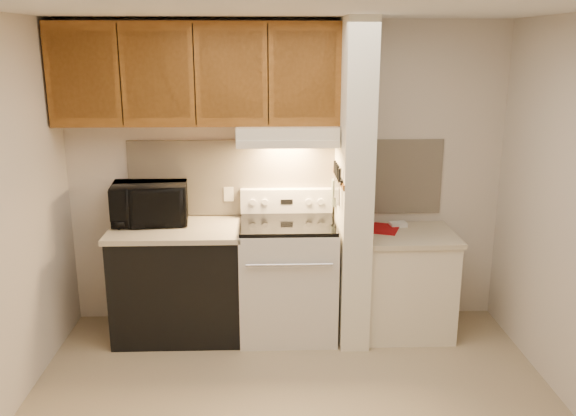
{
  "coord_description": "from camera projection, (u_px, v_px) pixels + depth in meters",
  "views": [
    {
      "loc": [
        -0.16,
        -3.45,
        2.31
      ],
      "look_at": [
        -0.01,
        0.75,
        1.17
      ],
      "focal_mm": 38.0,
      "sensor_mm": 36.0,
      "label": 1
    }
  ],
  "objects": [
    {
      "name": "teal_jar",
      "position": [
        171.0,
        214.0,
        4.99
      ],
      "size": [
        0.11,
        0.11,
        0.1
      ],
      "primitive_type": "cylinder",
      "rotation": [
        0.0,
        0.0,
        0.15
      ],
      "color": "#296C68",
      "rests_on": "left_countertop"
    },
    {
      "name": "knife_handle_e",
      "position": [
        335.0,
        167.0,
        4.8
      ],
      "size": [
        0.02,
        0.02,
        0.1
      ],
      "primitive_type": "cylinder",
      "color": "black",
      "rests_on": "knife_strip"
    },
    {
      "name": "range_hood",
      "position": [
        287.0,
        134.0,
        4.75
      ],
      "size": [
        0.78,
        0.44,
        0.15
      ],
      "primitive_type": "cube",
      "color": "#ECE5CD",
      "rests_on": "upper_cabinets"
    },
    {
      "name": "spoon_rest",
      "position": [
        149.0,
        220.0,
        4.97
      ],
      "size": [
        0.22,
        0.1,
        0.01
      ],
      "primitive_type": "cube",
      "rotation": [
        0.0,
        0.0,
        0.15
      ],
      "color": "black",
      "rests_on": "left_countertop"
    },
    {
      "name": "microwave",
      "position": [
        150.0,
        203.0,
        4.88
      ],
      "size": [
        0.63,
        0.46,
        0.33
      ],
      "primitive_type": "imported",
      "rotation": [
        0.0,
        0.0,
        0.1
      ],
      "color": "black",
      "rests_on": "left_countertop"
    },
    {
      "name": "range_backguard",
      "position": [
        287.0,
        201.0,
        5.05
      ],
      "size": [
        0.76,
        0.08,
        0.2
      ],
      "primitive_type": "cube",
      "color": "silver",
      "rests_on": "range_body"
    },
    {
      "name": "cab_door_b",
      "position": [
        157.0,
        75.0,
        4.49
      ],
      "size": [
        0.46,
        0.01,
        0.63
      ],
      "primitive_type": "cube",
      "color": "brown",
      "rests_on": "upper_cabinets"
    },
    {
      "name": "floor",
      "position": [
        294.0,
        413.0,
        3.94
      ],
      "size": [
        3.6,
        3.6,
        0.0
      ],
      "primitive_type": "plane",
      "color": "tan",
      "rests_on": "ground"
    },
    {
      "name": "range_knob_left_outer",
      "position": [
        253.0,
        202.0,
        5.0
      ],
      "size": [
        0.05,
        0.02,
        0.05
      ],
      "primitive_type": "cylinder",
      "rotation": [
        1.57,
        0.0,
        0.0
      ],
      "color": "silver",
      "rests_on": "range_backguard"
    },
    {
      "name": "knife_blade_c",
      "position": [
        337.0,
        192.0,
        4.69
      ],
      "size": [
        0.01,
        0.04,
        0.2
      ],
      "primitive_type": "cube",
      "color": "silver",
      "rests_on": "knife_strip"
    },
    {
      "name": "cab_gap_b",
      "position": [
        194.0,
        75.0,
        4.49
      ],
      "size": [
        0.01,
        0.01,
        0.73
      ],
      "primitive_type": "cube",
      "color": "black",
      "rests_on": "upper_cabinets"
    },
    {
      "name": "right_cab_base",
      "position": [
        406.0,
        285.0,
        4.97
      ],
      "size": [
        0.7,
        0.6,
        0.81
      ],
      "primitive_type": "cube",
      "color": "#ECE5CD",
      "rests_on": "floor"
    },
    {
      "name": "knife_blade_e",
      "position": [
        334.0,
        187.0,
        4.84
      ],
      "size": [
        0.01,
        0.04,
        0.18
      ],
      "primitive_type": "cube",
      "color": "silver",
      "rests_on": "knife_strip"
    },
    {
      "name": "cab_door_d",
      "position": [
        305.0,
        75.0,
        4.52
      ],
      "size": [
        0.46,
        0.01,
        0.63
      ],
      "primitive_type": "cube",
      "color": "brown",
      "rests_on": "upper_cabinets"
    },
    {
      "name": "ceiling",
      "position": [
        295.0,
        7.0,
        3.28
      ],
      "size": [
        3.6,
        3.6,
        0.0
      ],
      "primitive_type": "plane",
      "rotation": [
        3.14,
        0.0,
        0.0
      ],
      "color": "white",
      "rests_on": "wall_back"
    },
    {
      "name": "pillar_trim",
      "position": [
        338.0,
        178.0,
        4.72
      ],
      "size": [
        0.01,
        0.7,
        0.04
      ],
      "primitive_type": "cube",
      "color": "brown",
      "rests_on": "partition_pillar"
    },
    {
      "name": "partition_pillar",
      "position": [
        353.0,
        184.0,
        4.74
      ],
      "size": [
        0.22,
        0.7,
        2.5
      ],
      "primitive_type": "cube",
      "color": "white",
      "rests_on": "floor"
    },
    {
      "name": "knife_blade_d",
      "position": [
        335.0,
        187.0,
        4.78
      ],
      "size": [
        0.01,
        0.04,
        0.16
      ],
      "primitive_type": "cube",
      "color": "silver",
      "rests_on": "knife_strip"
    },
    {
      "name": "outlet",
      "position": [
        229.0,
        194.0,
        5.06
      ],
      "size": [
        0.08,
        0.01,
        0.12
      ],
      "primitive_type": "cube",
      "color": "#ECE5CD",
      "rests_on": "backsplash"
    },
    {
      "name": "cab_gap_a",
      "position": [
        120.0,
        75.0,
        4.48
      ],
      "size": [
        0.01,
        0.01,
        0.73
      ],
      "primitive_type": "cube",
      "color": "black",
      "rests_on": "upper_cabinets"
    },
    {
      "name": "red_folder",
      "position": [
        384.0,
        229.0,
        4.95
      ],
      "size": [
        0.31,
        0.35,
        0.01
      ],
      "primitive_type": "cube",
      "rotation": [
        0.0,
        0.0,
        -0.36
      ],
      "color": "maroon",
      "rests_on": "right_countertop"
    },
    {
      "name": "range_body",
      "position": [
        288.0,
        280.0,
        4.93
      ],
      "size": [
        0.76,
        0.65,
        0.92
      ],
      "primitive_type": "cube",
      "color": "silver",
      "rests_on": "floor"
    },
    {
      "name": "upper_cabinets",
      "position": [
        197.0,
        74.0,
        4.65
      ],
      "size": [
        2.18,
        0.33,
        0.77
      ],
      "primitive_type": "cube",
      "color": "brown",
      "rests_on": "wall_back"
    },
    {
      "name": "knife_handle_d",
      "position": [
        336.0,
        169.0,
        4.72
      ],
      "size": [
        0.02,
        0.02,
        0.1
      ],
      "primitive_type": "cylinder",
      "color": "black",
      "rests_on": "knife_strip"
    },
    {
      "name": "knife_strip",
      "position": [
        338.0,
        177.0,
        4.67
      ],
      "size": [
        0.02,
        0.42,
        0.04
      ],
      "primitive_type": "cube",
      "color": "black",
      "rests_on": "partition_pillar"
    },
    {
      "name": "oven_mitt",
      "position": [
        334.0,
        193.0,
        4.92
      ],
      "size": [
        0.03,
        0.09,
        0.21
      ],
      "primitive_type": "cube",
      "color": "slate",
      "rests_on": "partition_pillar"
    },
    {
      "name": "hood_lip",
      "position": [
        288.0,
        144.0,
        4.56
      ],
      "size": [
        0.78,
        0.04,
        0.06
      ],
      "primitive_type": "cube",
      "color": "#ECE5CD",
      "rests_on": "range_hood"
    },
    {
      "name": "oven_window",
      "position": [
        289.0,
        290.0,
        4.61
      ],
      "size": [
        0.5,
        0.01,
        0.3
      ],
      "primitive_type": "cube",
      "color": "black",
      "rests_on": "range_body"
    },
    {
      "name": "knife_blade_a",
      "position": [
        339.0,
        195.0,
        4.53
      ],
      "size": [
        0.01,
        0.03,
        0.16
      ],
      "primitive_type": "cube",
      "color": "silver",
      "rests_on": "knife_strip"
    },
    {
      "name": "right_countertop",
      "position": [
        409.0,
        235.0,
        4.86
      ],
      "size": [
        0.74,
        0.64,
        0.04
      ],
      "primitive_type": "cube",
      "color": "beige",
      "rests_on": "right_cab_base"
    },
    {
      "name": "range_knob_left_inner",
      "position": [
        265.0,
        202.0,
        5.0
      ],
      "size": [
        0.05,
        0.02,
        0.05
      ],
      "primitive_type": "cylinder",
      "rotation": [
        1.57,
        0.0,
        0.0
      ],
      "color": "silver",
      "rests_on": "range_backguard"
    },
    {
      "name": "oven_handle",
      "position": [
        289.0,
        265.0,
        4.52
      ],
      "size": [
        0.65,
        0.02,
        0.02
      ],
      "primitive_type": "cylinder",
      "rotation": [
        0.0,
        1.57,
        0.0
      ],
      "color": "silver",
      "rests_on": "range_body"
    },
    {
      "name": "wall_back",
      "position": [
        286.0,
        175.0,
        5.06
      ],
      "size": [
        3.6,
        2.5,
        0.02
      ],
      "primitive_type": "cube",
      "rotation": [
        1.57,
        0.0,
        0.0
      ],
      "color": "beige",
      "rests_on": "floor"
    },
    {
      "name": "cab_door_c",
      "position": [
        231.0,
        75.0,
        4.5
      ],
      "size": [
        0.46,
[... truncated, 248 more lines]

